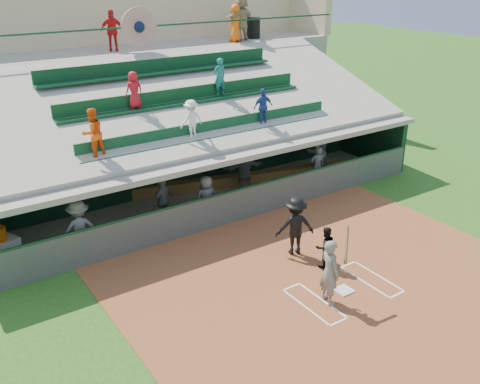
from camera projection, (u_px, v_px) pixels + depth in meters
ground at (344, 291)px, 13.95m from camera, size 100.00×100.00×0.00m
dirt_slab at (331, 282)px, 14.33m from camera, size 11.00×9.00×0.02m
home_plate at (344, 290)px, 13.94m from camera, size 0.43×0.43×0.03m
batters_box_chalk at (344, 291)px, 13.95m from camera, size 2.65×1.85×0.01m
dugout_floor at (211, 202)px, 19.10m from camera, size 16.00×3.50×0.04m
concourse_slab at (130, 102)px, 23.35m from camera, size 20.00×3.00×4.60m
grandstand at (160, 118)px, 21.08m from camera, size 20.40×10.40×7.80m
batter_at_plate at (330, 271)px, 13.16m from camera, size 0.87×0.76×1.95m
catcher at (325, 247)px, 14.83m from camera, size 0.69×0.60×1.22m
home_umpire at (295, 226)px, 15.44m from camera, size 1.31×1.05×1.77m
dugout_bench at (201, 185)px, 20.04m from camera, size 13.48×3.93×0.42m
white_table at (3, 252)px, 15.07m from camera, size 1.01×0.91×0.72m
dugout_player_a at (80, 229)px, 15.27m from camera, size 1.19×0.79×1.73m
dugout_player_b at (163, 200)px, 17.22m from camera, size 1.03×0.77×1.62m
dugout_player_c at (207, 199)px, 17.43m from camera, size 0.77×0.50×1.56m
dugout_player_d at (244, 169)px, 19.68m from camera, size 1.67×0.73×1.74m
dugout_player_e at (317, 166)px, 20.23m from camera, size 0.66×0.55×1.54m
dugout_player_f at (318, 151)px, 21.14m from camera, size 1.15×1.01×1.99m
trash_bin at (253, 28)px, 25.25m from camera, size 0.64×0.64×0.96m
concourse_staff_a at (113, 31)px, 21.36m from camera, size 1.03×0.71×1.62m
concourse_staff_b at (235, 23)px, 23.97m from camera, size 0.92×0.75×1.63m
concourse_staff_c at (242, 18)px, 24.12m from camera, size 1.95×1.23×2.00m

